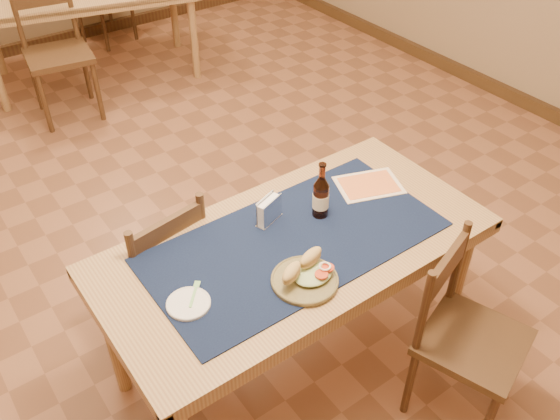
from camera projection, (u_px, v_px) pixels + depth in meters
room at (182, 23)px, 2.48m from camera, size 6.04×7.04×2.84m
main_table at (294, 257)px, 2.43m from camera, size 1.60×0.80×0.75m
placemat at (295, 241)px, 2.38m from camera, size 1.20×0.60×0.01m
baseboard at (207, 257)px, 3.33m from camera, size 6.00×7.00×0.10m
chair_main_far at (158, 270)px, 2.68m from camera, size 0.46×0.46×0.87m
chair_main_near at (465, 334)px, 2.40m from camera, size 0.50×0.50×0.85m
chair_back_near at (56, 50)px, 4.38m from camera, size 0.52×0.52×0.99m
sandwich_plate at (306, 275)px, 2.19m from camera, size 0.25×0.25×0.10m
side_plate at (188, 303)px, 2.11m from camera, size 0.16×0.16×0.01m
fork at (195, 292)px, 2.14m from camera, size 0.10×0.11×0.00m
beer_bottle at (321, 197)px, 2.45m from camera, size 0.07×0.07×0.26m
napkin_holder at (269, 211)px, 2.44m from camera, size 0.14×0.09×0.12m
menu_card at (369, 185)px, 2.67m from camera, size 0.34×0.29×0.01m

